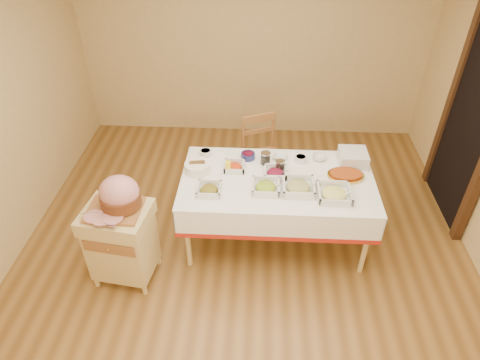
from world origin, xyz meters
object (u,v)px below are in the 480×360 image
(preserve_jar_left, at_px, (266,159))
(preserve_jar_right, at_px, (280,166))
(ham_on_board, at_px, (119,196))
(mustard_bottle, at_px, (228,167))
(butcher_cart, at_px, (121,240))
(plate_stack, at_px, (353,157))
(dining_table, at_px, (277,192))
(brass_platter, at_px, (346,175))
(bread_basket, at_px, (197,167))
(dining_chair, at_px, (262,156))

(preserve_jar_left, distance_m, preserve_jar_right, 0.17)
(ham_on_board, distance_m, mustard_bottle, 1.06)
(mustard_bottle, bearing_deg, butcher_cart, -145.15)
(mustard_bottle, xyz_separation_m, plate_stack, (1.21, 0.23, -0.01))
(dining_table, xyz_separation_m, plate_stack, (0.74, 0.30, 0.23))
(ham_on_board, relative_size, mustard_bottle, 2.96)
(mustard_bottle, distance_m, brass_platter, 1.11)
(ham_on_board, bearing_deg, mustard_bottle, 34.66)
(bread_basket, bearing_deg, dining_table, -6.26)
(ham_on_board, bearing_deg, preserve_jar_left, 32.51)
(ham_on_board, distance_m, preserve_jar_left, 1.45)
(dining_table, height_order, mustard_bottle, mustard_bottle)
(dining_table, relative_size, butcher_cart, 2.30)
(mustard_bottle, bearing_deg, preserve_jar_right, 8.46)
(butcher_cart, distance_m, dining_chair, 1.85)
(dining_chair, xyz_separation_m, preserve_jar_left, (0.03, -0.56, 0.34))
(dining_chair, distance_m, ham_on_board, 1.84)
(mustard_bottle, distance_m, bread_basket, 0.30)
(preserve_jar_left, height_order, plate_stack, plate_stack)
(butcher_cart, relative_size, plate_stack, 2.94)
(ham_on_board, relative_size, brass_platter, 1.38)
(dining_chair, height_order, preserve_jar_right, dining_chair)
(dining_table, distance_m, preserve_jar_left, 0.35)
(ham_on_board, height_order, preserve_jar_right, ham_on_board)
(preserve_jar_left, relative_size, preserve_jar_right, 1.16)
(preserve_jar_right, xyz_separation_m, plate_stack, (0.72, 0.16, 0.02))
(ham_on_board, xyz_separation_m, bread_basket, (0.57, 0.62, -0.12))
(preserve_jar_right, distance_m, bread_basket, 0.79)
(butcher_cart, distance_m, ham_on_board, 0.48)
(mustard_bottle, bearing_deg, plate_stack, 10.96)
(preserve_jar_right, xyz_separation_m, bread_basket, (-0.79, -0.06, -0.00))
(bread_basket, xyz_separation_m, brass_platter, (1.41, -0.02, -0.03))
(ham_on_board, height_order, preserve_jar_left, ham_on_board)
(preserve_jar_left, distance_m, plate_stack, 0.86)
(butcher_cart, height_order, plate_stack, plate_stack)
(bread_basket, distance_m, brass_platter, 1.41)
(dining_chair, bearing_deg, dining_table, -79.83)
(butcher_cart, bearing_deg, dining_table, 22.38)
(preserve_jar_left, bearing_deg, mustard_bottle, -153.20)
(mustard_bottle, distance_m, plate_stack, 1.23)
(dining_table, relative_size, bread_basket, 7.45)
(dining_table, distance_m, preserve_jar_right, 0.25)
(preserve_jar_left, relative_size, plate_stack, 0.47)
(dining_table, bearing_deg, plate_stack, 22.15)
(preserve_jar_right, bearing_deg, bread_basket, -176.01)
(dining_chair, relative_size, ham_on_board, 1.95)
(dining_table, relative_size, preserve_jar_right, 16.71)
(ham_on_board, distance_m, brass_platter, 2.07)
(dining_chair, height_order, brass_platter, dining_chair)
(dining_chair, bearing_deg, butcher_cart, -132.13)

